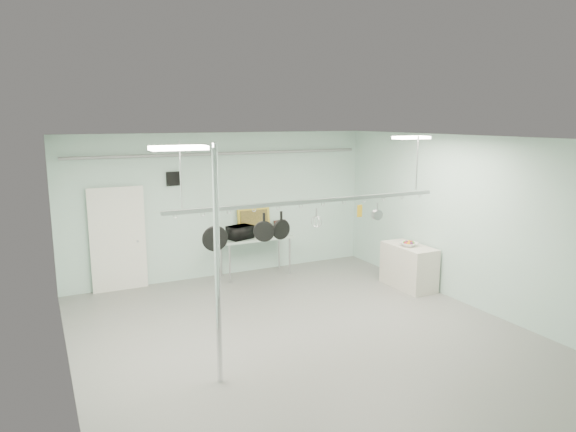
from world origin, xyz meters
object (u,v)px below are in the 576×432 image
pot_rack (312,200)px  skillet_left (215,234)px  microwave (240,232)px  prep_table (255,239)px  chrome_pole (217,267)px  fruit_bowl (409,244)px  side_cabinet (409,266)px  coffee_canister (251,232)px  skillet_mid (264,227)px  skillet_right (281,226)px

pot_rack → skillet_left: (-1.63, 0.00, -0.40)m
microwave → prep_table: bearing=174.8°
chrome_pole → pot_rack: 2.19m
prep_table → fruit_bowl: 3.35m
side_cabinet → fruit_bowl: fruit_bowl is taller
side_cabinet → skillet_left: skillet_left is taller
microwave → coffee_canister: (0.29, 0.09, -0.04)m
side_cabinet → pot_rack: (-2.95, -1.10, 1.78)m
coffee_canister → fruit_bowl: bearing=-40.8°
prep_table → microwave: (-0.40, -0.08, 0.22)m
coffee_canister → chrome_pole: bearing=-117.6°
chrome_pole → fruit_bowl: 5.22m
chrome_pole → side_cabinet: size_ratio=2.67×
pot_rack → skillet_left: size_ratio=9.46×
prep_table → side_cabinet: (2.55, -2.20, -0.38)m
prep_table → skillet_left: size_ratio=3.15×
chrome_pole → skillet_left: 0.97m
skillet_left → skillet_mid: 0.79m
pot_rack → microwave: 3.42m
side_cabinet → fruit_bowl: (-0.06, -0.04, 0.49)m
microwave → fruit_bowl: size_ratio=1.54×
microwave → skillet_mid: bearing=58.1°
skillet_right → side_cabinet: bearing=9.1°
chrome_pole → coffee_canister: bearing=62.4°
skillet_left → skillet_right: (1.08, 0.00, 0.03)m
pot_rack → prep_table: bearing=83.1°
prep_table → chrome_pole: bearing=-118.7°
microwave → pot_rack: bearing=72.7°
side_cabinet → pot_rack: bearing=-159.6°
chrome_pole → side_cabinet: chrome_pole is taller
chrome_pole → skillet_right: bearing=33.6°
coffee_canister → skillet_mid: skillet_mid is taller
prep_table → skillet_right: skillet_right is taller
coffee_canister → skillet_right: 3.52m
fruit_bowl → skillet_mid: 3.99m
pot_rack → skillet_mid: pot_rack is taller
chrome_pole → skillet_left: bearing=73.1°
skillet_left → skillet_mid: bearing=5.0°
side_cabinet → skillet_mid: skillet_mid is taller
skillet_mid → side_cabinet: bearing=42.8°
pot_rack → coffee_canister: pot_rack is taller
side_cabinet → skillet_left: (-4.58, -1.10, 1.38)m
skillet_right → chrome_pole: bearing=-154.8°
chrome_pole → fruit_bowl: chrome_pole is taller
side_cabinet → coffee_canister: 3.50m
chrome_pole → prep_table: bearing=61.3°
prep_table → skillet_mid: skillet_mid is taller
microwave → skillet_mid: skillet_mid is taller
skillet_left → skillet_right: 1.08m
side_cabinet → microwave: 3.68m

